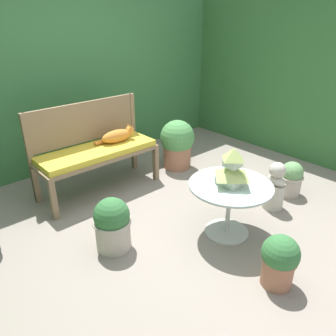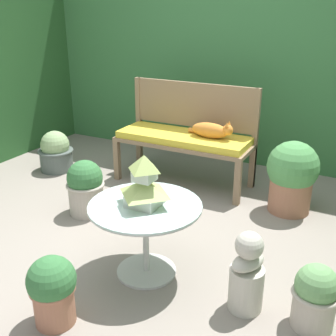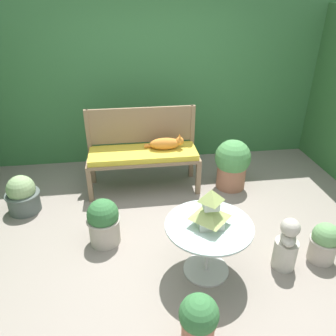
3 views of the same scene
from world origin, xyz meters
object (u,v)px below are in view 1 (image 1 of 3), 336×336
Objects in this scene: cat at (118,136)px; potted_plant_hedge_corner at (291,178)px; garden_bust at (275,188)px; potted_plant_path_edge at (177,143)px; potted_plant_bench_right at (279,260)px; patio_table at (230,195)px; potted_plant_bench_left at (112,224)px; pagoda_birdhouse at (232,169)px; garden_bench at (98,154)px.

cat reaches higher than potted_plant_hedge_corner.
potted_plant_path_edge is (-0.06, 1.52, 0.10)m from garden_bust.
potted_plant_path_edge reaches higher than potted_plant_bench_right.
garden_bust is (0.76, -0.04, -0.18)m from patio_table.
potted_plant_hedge_corner is (1.35, -1.64, -0.42)m from cat.
potted_plant_bench_left is at bearing 165.28° from potted_plant_hedge_corner.
patio_table is (0.17, -1.63, -0.20)m from cat.
cat reaches higher than patio_table.
garden_bust is 1.22× the size of potted_plant_bench_right.
potted_plant_hedge_corner is at bearing -0.35° from pagoda_birdhouse.
pagoda_birdhouse reaches higher than potted_plant_hedge_corner.
cat is at bearing 96.00° from patio_table.
pagoda_birdhouse is at bearing -115.34° from potted_plant_path_edge.
patio_table is 0.27m from pagoda_birdhouse.
cat is 2.37m from potted_plant_bench_right.
potted_plant_bench_left is 1.46m from potted_plant_bench_right.
cat is 1.41× the size of pagoda_birdhouse.
potted_plant_bench_left is (-1.73, 0.60, 0.01)m from garden_bust.
potted_plant_hedge_corner is (2.15, -0.56, -0.05)m from potted_plant_bench_left.
garden_bench is 1.19m from potted_plant_bench_left.
potted_plant_path_edge is (0.70, 1.48, -0.08)m from patio_table.
potted_plant_bench_left is at bearing -151.11° from potted_plant_path_edge.
potted_plant_bench_right is (-0.07, -2.34, -0.40)m from cat.
pagoda_birdhouse is 0.89m from garden_bust.
garden_bench reaches higher than potted_plant_hedge_corner.
garden_bust is at bearing 33.52° from potted_plant_bench_right.
potted_plant_path_edge is 2.39m from potted_plant_bench_right.
garden_bust is at bearing -175.26° from potted_plant_hedge_corner.
potted_plant_hedge_corner is (1.42, 0.70, -0.03)m from potted_plant_bench_right.
potted_plant_bench_left reaches higher than potted_plant_bench_right.
pagoda_birdhouse is 1.27m from potted_plant_hedge_corner.
patio_table is 1.14m from potted_plant_bench_left.
potted_plant_path_edge is at bearing -7.56° from cat.
patio_table is at bearing 180.00° from pagoda_birdhouse.
garden_bench reaches higher than garden_bust.
garden_bench is 3.42× the size of potted_plant_hedge_corner.
garden_bench reaches higher than potted_plant_bench_right.
garden_bust is (1.24, -1.66, -0.23)m from garden_bench.
cat is 1.95m from garden_bust.
potted_plant_bench_left is at bearing 120.01° from potted_plant_bench_right.
garden_bust reaches higher than potted_plant_bench_right.
cat reaches higher than potted_plant_bench_right.
pagoda_birdhouse reaches higher than patio_table.
cat is 1.64m from pagoda_birdhouse.
potted_plant_hedge_corner is (1.18, -0.01, -0.49)m from pagoda_birdhouse.
potted_plant_bench_left reaches higher than potted_plant_hedge_corner.
cat is at bearing 170.29° from potted_plant_path_edge.
garden_bench is at bearing 64.86° from potted_plant_bench_left.
garden_bust is 0.81× the size of potted_plant_path_edge.
potted_plant_path_edge reaches higher than garden_bust.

